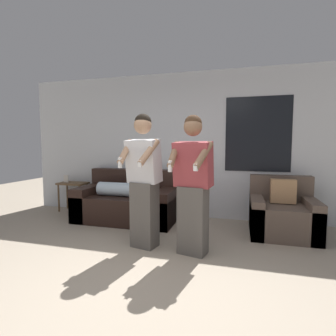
# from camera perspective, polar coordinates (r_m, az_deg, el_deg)

# --- Properties ---
(ground_plane) EXTENTS (14.00, 14.00, 0.00)m
(ground_plane) POSITION_cam_1_polar(r_m,az_deg,el_deg) (2.70, -8.43, -25.39)
(ground_plane) COLOR tan
(wall_back) EXTENTS (6.56, 0.07, 2.70)m
(wall_back) POSITION_cam_1_polar(r_m,az_deg,el_deg) (4.97, 4.52, 4.91)
(wall_back) COLOR silver
(wall_back) RESTS_ON ground_plane
(couch) EXTENTS (1.77, 0.99, 0.90)m
(couch) POSITION_cam_1_polar(r_m,az_deg,el_deg) (4.88, -8.61, -7.40)
(couch) COLOR black
(couch) RESTS_ON ground_plane
(armchair) EXTENTS (0.94, 0.88, 0.88)m
(armchair) POSITION_cam_1_polar(r_m,az_deg,el_deg) (4.41, 23.63, -9.20)
(armchair) COLOR brown
(armchair) RESTS_ON ground_plane
(side_table) EXTENTS (0.57, 0.36, 0.74)m
(side_table) POSITION_cam_1_polar(r_m,az_deg,el_deg) (5.77, -20.02, -3.93)
(side_table) COLOR brown
(side_table) RESTS_ON ground_plane
(person_left) EXTENTS (0.50, 0.55, 1.77)m
(person_left) POSITION_cam_1_polar(r_m,az_deg,el_deg) (3.47, -5.32, -2.58)
(person_left) COLOR #56514C
(person_left) RESTS_ON ground_plane
(person_right) EXTENTS (0.52, 0.55, 1.73)m
(person_right) POSITION_cam_1_polar(r_m,az_deg,el_deg) (3.25, 5.41, -3.65)
(person_right) COLOR #56514C
(person_right) RESTS_ON ground_plane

